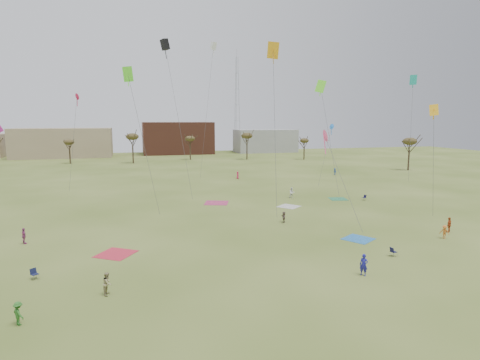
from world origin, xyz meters
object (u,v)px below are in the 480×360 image
object	(u,v)px
spectator_fore_a	(449,225)
camp_chair_center	(393,253)
flyer_near_center	(18,313)
radio_tower	(237,104)
camp_chair_right	(364,199)
camp_chair_left	(35,276)
flyer_near_right	(364,265)

from	to	relation	value
spectator_fore_a	camp_chair_center	bearing A→B (deg)	-3.39
flyer_near_center	radio_tower	size ratio (longest dim) A/B	0.04
camp_chair_right	camp_chair_left	bearing A→B (deg)	-78.66
flyer_near_center	camp_chair_left	size ratio (longest dim) A/B	1.74
camp_chair_center	camp_chair_right	size ratio (longest dim) A/B	1.00
flyer_near_center	flyer_near_right	distance (m)	25.25
flyer_near_right	camp_chair_right	world-z (taller)	flyer_near_right
spectator_fore_a	camp_chair_right	world-z (taller)	spectator_fore_a
flyer_near_center	camp_chair_right	size ratio (longest dim) A/B	1.74
flyer_near_right	spectator_fore_a	bearing A→B (deg)	74.40
flyer_near_center	camp_chair_center	xyz separation A→B (m)	(30.57, 4.61, -0.50)
flyer_near_center	camp_chair_right	world-z (taller)	flyer_near_center
camp_chair_right	radio_tower	world-z (taller)	radio_tower
radio_tower	flyer_near_center	bearing A→B (deg)	-110.57
flyer_near_center	radio_tower	distance (m)	142.85
flyer_near_center	camp_chair_right	xyz separation A→B (m)	(42.82, 28.49, -0.50)
spectator_fore_a	camp_chair_center	distance (m)	12.40
spectator_fore_a	camp_chair_right	xyz separation A→B (m)	(1.02, 18.64, -0.61)
flyer_near_right	camp_chair_right	distance (m)	32.43
camp_chair_right	spectator_fore_a	bearing A→B (deg)	-17.42
camp_chair_left	camp_chair_center	distance (m)	31.41
camp_chair_center	camp_chair_left	bearing A→B (deg)	78.31
camp_chair_left	camp_chair_center	bearing A→B (deg)	-43.31
flyer_near_right	camp_chair_center	xyz separation A→B (m)	(5.36, 3.35, -0.64)
spectator_fore_a	camp_chair_left	bearing A→B (deg)	-25.38
flyer_near_center	spectator_fore_a	xyz separation A→B (m)	(41.80, 9.85, 0.12)
flyer_near_right	camp_chair_right	bearing A→B (deg)	104.14
camp_chair_right	radio_tower	xyz separation A→B (m)	(6.94, 104.14, 18.95)
flyer_near_right	camp_chair_center	distance (m)	6.35
camp_chair_center	camp_chair_right	world-z (taller)	same
spectator_fore_a	radio_tower	world-z (taller)	radio_tower
camp_chair_right	radio_tower	size ratio (longest dim) A/B	0.02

